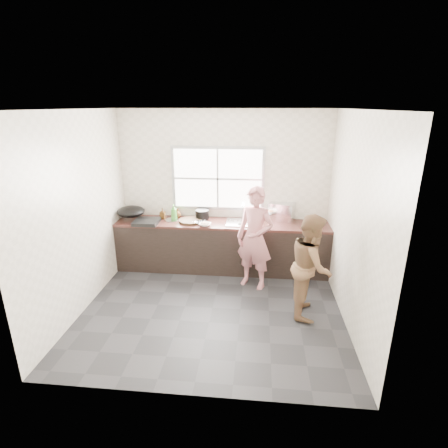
# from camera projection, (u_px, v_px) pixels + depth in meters

# --- Properties ---
(floor) EXTENTS (3.60, 3.20, 0.01)m
(floor) POSITION_uv_depth(u_px,v_px,m) (213.00, 308.00, 4.99)
(floor) COLOR #242427
(floor) RESTS_ON ground
(ceiling) EXTENTS (3.60, 3.20, 0.01)m
(ceiling) POSITION_uv_depth(u_px,v_px,m) (210.00, 109.00, 4.12)
(ceiling) COLOR silver
(ceiling) RESTS_ON wall_back
(wall_back) EXTENTS (3.60, 0.01, 2.70)m
(wall_back) POSITION_uv_depth(u_px,v_px,m) (224.00, 190.00, 6.07)
(wall_back) COLOR beige
(wall_back) RESTS_ON ground
(wall_left) EXTENTS (0.01, 3.20, 2.70)m
(wall_left) POSITION_uv_depth(u_px,v_px,m) (79.00, 214.00, 4.72)
(wall_left) COLOR beige
(wall_left) RESTS_ON ground
(wall_right) EXTENTS (0.01, 3.20, 2.70)m
(wall_right) POSITION_uv_depth(u_px,v_px,m) (354.00, 222.00, 4.38)
(wall_right) COLOR silver
(wall_right) RESTS_ON ground
(wall_front) EXTENTS (3.60, 0.01, 2.70)m
(wall_front) POSITION_uv_depth(u_px,v_px,m) (187.00, 274.00, 3.04)
(wall_front) COLOR silver
(wall_front) RESTS_ON ground
(cabinet) EXTENTS (3.60, 0.62, 0.82)m
(cabinet) POSITION_uv_depth(u_px,v_px,m) (222.00, 247.00, 6.07)
(cabinet) COLOR black
(cabinet) RESTS_ON floor
(countertop) EXTENTS (3.60, 0.64, 0.04)m
(countertop) POSITION_uv_depth(u_px,v_px,m) (222.00, 223.00, 5.93)
(countertop) COLOR #3A1D18
(countertop) RESTS_ON cabinet
(sink) EXTENTS (0.55, 0.45, 0.02)m
(sink) POSITION_uv_depth(u_px,v_px,m) (242.00, 223.00, 5.89)
(sink) COLOR silver
(sink) RESTS_ON countertop
(faucet) EXTENTS (0.02, 0.02, 0.30)m
(faucet) POSITION_uv_depth(u_px,v_px,m) (243.00, 211.00, 6.03)
(faucet) COLOR silver
(faucet) RESTS_ON countertop
(window_frame) EXTENTS (1.60, 0.05, 1.10)m
(window_frame) POSITION_uv_depth(u_px,v_px,m) (218.00, 179.00, 6.00)
(window_frame) COLOR #9EA0A5
(window_frame) RESTS_ON wall_back
(window_glazing) EXTENTS (1.50, 0.01, 1.00)m
(window_glazing) POSITION_uv_depth(u_px,v_px,m) (218.00, 179.00, 5.97)
(window_glazing) COLOR white
(window_glazing) RESTS_ON window_frame
(woman) EXTENTS (0.65, 0.56, 1.51)m
(woman) POSITION_uv_depth(u_px,v_px,m) (255.00, 242.00, 5.38)
(woman) COLOR #CA797E
(woman) RESTS_ON floor
(person_side) EXTENTS (0.61, 0.74, 1.42)m
(person_side) POSITION_uv_depth(u_px,v_px,m) (311.00, 266.00, 4.67)
(person_side) COLOR brown
(person_side) RESTS_ON floor
(cutting_board) EXTENTS (0.51, 0.51, 0.04)m
(cutting_board) POSITION_uv_depth(u_px,v_px,m) (191.00, 221.00, 5.93)
(cutting_board) COLOR black
(cutting_board) RESTS_ON countertop
(cleaver) EXTENTS (0.22, 0.22, 0.01)m
(cleaver) POSITION_uv_depth(u_px,v_px,m) (200.00, 221.00, 5.85)
(cleaver) COLOR silver
(cleaver) RESTS_ON cutting_board
(bowl_mince) EXTENTS (0.22, 0.22, 0.05)m
(bowl_mince) POSITION_uv_depth(u_px,v_px,m) (205.00, 224.00, 5.75)
(bowl_mince) COLOR white
(bowl_mince) RESTS_ON countertop
(bowl_crabs) EXTENTS (0.24, 0.24, 0.06)m
(bowl_crabs) POSITION_uv_depth(u_px,v_px,m) (255.00, 226.00, 5.67)
(bowl_crabs) COLOR silver
(bowl_crabs) RESTS_ON countertop
(bowl_held) EXTENTS (0.18, 0.18, 0.05)m
(bowl_held) POSITION_uv_depth(u_px,v_px,m) (242.00, 223.00, 5.81)
(bowl_held) COLOR silver
(bowl_held) RESTS_ON countertop
(black_pot) EXTENTS (0.23, 0.23, 0.17)m
(black_pot) POSITION_uv_depth(u_px,v_px,m) (202.00, 215.00, 6.06)
(black_pot) COLOR black
(black_pot) RESTS_ON countertop
(plate_food) EXTENTS (0.26, 0.26, 0.02)m
(plate_food) POSITION_uv_depth(u_px,v_px,m) (187.00, 219.00, 6.08)
(plate_food) COLOR white
(plate_food) RESTS_ON countertop
(bottle_green) EXTENTS (0.13, 0.13, 0.27)m
(bottle_green) POSITION_uv_depth(u_px,v_px,m) (174.00, 212.00, 6.01)
(bottle_green) COLOR #3C8B2D
(bottle_green) RESTS_ON countertop
(bottle_brown_tall) EXTENTS (0.08, 0.08, 0.17)m
(bottle_brown_tall) POSITION_uv_depth(u_px,v_px,m) (163.00, 214.00, 6.08)
(bottle_brown_tall) COLOR #412910
(bottle_brown_tall) RESTS_ON countertop
(bottle_brown_short) EXTENTS (0.15, 0.15, 0.15)m
(bottle_brown_short) POSITION_uv_depth(u_px,v_px,m) (178.00, 213.00, 6.16)
(bottle_brown_short) COLOR #4A2A12
(bottle_brown_short) RESTS_ON countertop
(glass_jar) EXTENTS (0.08, 0.08, 0.11)m
(glass_jar) POSITION_uv_depth(u_px,v_px,m) (174.00, 214.00, 6.21)
(glass_jar) COLOR silver
(glass_jar) RESTS_ON countertop
(burner) EXTENTS (0.41, 0.41, 0.06)m
(burner) POSITION_uv_depth(u_px,v_px,m) (147.00, 222.00, 5.86)
(burner) COLOR black
(burner) RESTS_ON countertop
(wok) EXTENTS (0.62, 0.62, 0.18)m
(wok) POSITION_uv_depth(u_px,v_px,m) (131.00, 211.00, 6.01)
(wok) COLOR black
(wok) RESTS_ON burner
(dish_rack) EXTENTS (0.48, 0.41, 0.31)m
(dish_rack) POSITION_uv_depth(u_px,v_px,m) (282.00, 211.00, 6.00)
(dish_rack) COLOR silver
(dish_rack) RESTS_ON countertop
(pot_lid_left) EXTENTS (0.26, 0.26, 0.01)m
(pot_lid_left) POSITION_uv_depth(u_px,v_px,m) (151.00, 220.00, 6.02)
(pot_lid_left) COLOR silver
(pot_lid_left) RESTS_ON countertop
(pot_lid_right) EXTENTS (0.29, 0.29, 0.01)m
(pot_lid_right) POSITION_uv_depth(u_px,v_px,m) (172.00, 220.00, 6.03)
(pot_lid_right) COLOR #A6A8AD
(pot_lid_right) RESTS_ON countertop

